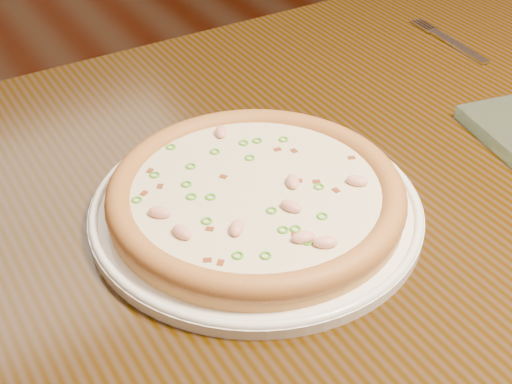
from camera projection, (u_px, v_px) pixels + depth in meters
ground at (326, 306)px, 1.69m from camera, size 9.00×9.00×0.00m
hero_table at (315, 222)px, 0.92m from camera, size 1.20×0.80×0.75m
plate at (256, 208)px, 0.77m from camera, size 0.36×0.36×0.02m
pizza at (256, 194)px, 0.76m from camera, size 0.32×0.32×0.03m
fork at (451, 42)px, 1.12m from camera, size 0.03×0.18×0.00m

